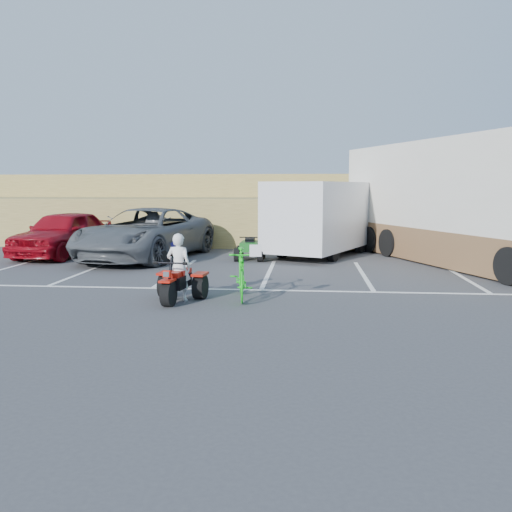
# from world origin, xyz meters

# --- Properties ---
(ground) EXTENTS (100.00, 100.00, 0.00)m
(ground) POSITION_xyz_m (0.00, 0.00, 0.00)
(ground) COLOR #3D3D40
(ground) RESTS_ON ground
(parking_stripes) EXTENTS (28.00, 5.16, 0.01)m
(parking_stripes) POSITION_xyz_m (0.87, 4.07, 0.00)
(parking_stripes) COLOR white
(parking_stripes) RESTS_ON ground
(grass_embankment) EXTENTS (40.00, 8.50, 3.10)m
(grass_embankment) POSITION_xyz_m (0.00, 15.48, 1.42)
(grass_embankment) COLOR olive
(grass_embankment) RESTS_ON ground
(red_trike_atv) EXTENTS (1.23, 1.55, 0.94)m
(red_trike_atv) POSITION_xyz_m (-1.71, 0.91, 0.00)
(red_trike_atv) COLOR #AE1409
(red_trike_atv) RESTS_ON ground
(rider) EXTENTS (0.58, 0.41, 1.48)m
(rider) POSITION_xyz_m (-1.70, 1.06, 0.74)
(rider) COLOR white
(rider) RESTS_ON ground
(green_dirt_bike) EXTENTS (0.78, 1.93, 1.12)m
(green_dirt_bike) POSITION_xyz_m (-0.36, 1.36, 0.56)
(green_dirt_bike) COLOR #14BF19
(green_dirt_bike) RESTS_ON ground
(grey_pickup) EXTENTS (4.15, 6.78, 1.76)m
(grey_pickup) POSITION_xyz_m (-4.50, 7.86, 0.88)
(grey_pickup) COLOR #4F5357
(grey_pickup) RESTS_ON ground
(red_car) EXTENTS (2.50, 5.03, 1.65)m
(red_car) POSITION_xyz_m (-7.66, 8.27, 0.82)
(red_car) COLOR maroon
(red_car) RESTS_ON ground
(cargo_trailer) EXTENTS (4.38, 6.13, 2.66)m
(cargo_trailer) POSITION_xyz_m (1.67, 9.43, 1.44)
(cargo_trailer) COLOR silver
(cargo_trailer) RESTS_ON ground
(rv_motorhome) EXTENTS (6.64, 11.14, 3.92)m
(rv_motorhome) POSITION_xyz_m (6.07, 7.72, 1.70)
(rv_motorhome) COLOR silver
(rv_motorhome) RESTS_ON ground
(quad_atv_blue) EXTENTS (1.55, 1.74, 0.94)m
(quad_atv_blue) POSITION_xyz_m (-3.69, 6.72, 0.00)
(quad_atv_blue) COLOR navy
(quad_atv_blue) RESTS_ON ground
(quad_atv_green) EXTENTS (0.98, 1.30, 0.85)m
(quad_atv_green) POSITION_xyz_m (-0.84, 7.82, 0.00)
(quad_atv_green) COLOR #155E1B
(quad_atv_green) RESTS_ON ground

